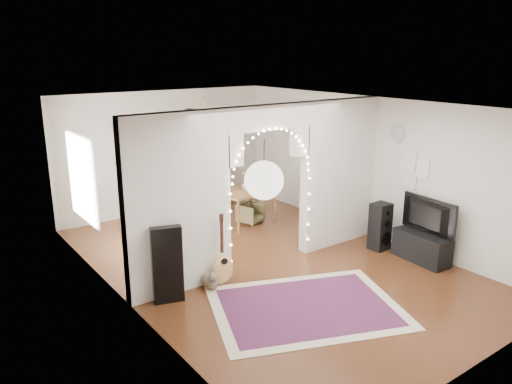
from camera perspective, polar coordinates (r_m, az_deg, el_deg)
floor at (r=8.68m, az=1.27°, el=-8.06°), size 7.50×7.50×0.00m
ceiling at (r=7.98m, az=1.39°, el=9.97°), size 5.00×7.50×0.02m
wall_back at (r=11.35m, az=-10.33°, el=4.56°), size 5.00×0.02×2.70m
wall_front at (r=5.88m, az=24.39°, el=-7.20°), size 5.00×0.02×2.70m
wall_left at (r=7.05m, az=-15.02°, el=-2.59°), size 0.02×7.50×2.70m
wall_right at (r=9.91m, az=12.87°, el=2.80°), size 0.02×7.50×2.70m
divider_wall at (r=8.21m, az=1.33°, el=1.08°), size 5.00×0.20×2.70m
fairy_lights at (r=8.08m, az=1.90°, el=1.75°), size 1.64×0.04×1.60m
window at (r=8.66m, az=-19.32°, el=1.48°), size 0.04×1.20×1.40m
wall_clock at (r=9.38m, az=15.84°, el=6.56°), size 0.03×0.31×0.31m
picture_frames at (r=9.26m, az=17.50°, el=2.52°), size 0.02×0.50×0.70m
paper_lantern at (r=5.04m, az=0.91°, el=1.35°), size 0.40×0.40×0.40m
ceiling_fan at (r=9.67m, az=-5.98°, el=9.11°), size 1.10×1.10×0.30m
area_rug at (r=7.30m, az=5.75°, el=-12.95°), size 3.14×2.77×0.02m
guitar_case at (r=7.29m, az=-10.10°, el=-8.20°), size 0.46×0.27×1.15m
acoustic_guitar at (r=7.76m, az=-3.89°, el=-7.64°), size 0.41×0.23×0.98m
tabby_cat at (r=7.76m, az=-5.24°, el=-10.01°), size 0.29×0.53×0.35m
floor_speaker at (r=9.37m, az=14.00°, el=-3.85°), size 0.35×0.32×0.87m
media_console at (r=9.11m, az=18.40°, el=-6.01°), size 0.47×1.03×0.50m
tv at (r=8.93m, az=18.71°, el=-2.67°), size 0.22×1.08×0.62m
bookcase at (r=11.48m, az=-7.32°, el=2.10°), size 1.61×0.45×1.64m
dining_table at (r=10.32m, az=-1.12°, el=-0.12°), size 1.30×0.96×0.76m
flower_vase at (r=10.27m, az=-1.12°, el=0.78°), size 0.21×0.21×0.19m
dining_chair_left at (r=10.42m, az=-9.45°, el=-2.57°), size 0.69×0.70×0.53m
dining_chair_right at (r=10.54m, az=-0.62°, el=-2.43°), size 0.59×0.60×0.43m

